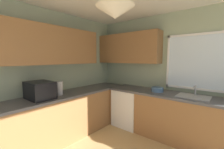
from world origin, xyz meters
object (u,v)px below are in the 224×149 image
dishwasher (129,107)px  microwave (40,90)px  bowl (157,90)px  kettle (59,88)px  sink_assembly (193,96)px

dishwasher → microwave: size_ratio=1.75×
microwave → bowl: size_ratio=2.01×
microwave → kettle: microwave is taller
sink_assembly → bowl: size_ratio=2.19×
dishwasher → sink_assembly: 1.40m
dishwasher → bowl: bowl is taller
microwave → bowl: (1.32, 1.77, -0.10)m
dishwasher → kettle: 1.64m
bowl → sink_assembly: bearing=0.6°
microwave → kettle: 0.35m
microwave → sink_assembly: 2.66m
sink_assembly → bowl: bearing=-179.4°
dishwasher → bowl: 0.83m
microwave → sink_assembly: (1.98, 1.78, -0.13)m
kettle → sink_assembly: 2.43m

